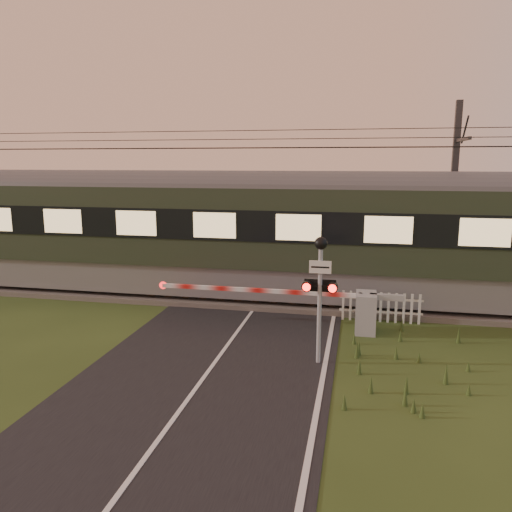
% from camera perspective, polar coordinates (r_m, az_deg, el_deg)
% --- Properties ---
extents(ground, '(160.00, 160.00, 0.00)m').
position_cam_1_polar(ground, '(12.68, -5.16, -12.68)').
color(ground, '#2B3D17').
rests_on(ground, ground).
extents(road, '(6.00, 140.00, 0.03)m').
position_cam_1_polar(road, '(12.47, -5.40, -13.05)').
color(road, black).
rests_on(road, ground).
extents(track_bed, '(140.00, 3.40, 0.39)m').
position_cam_1_polar(track_bed, '(18.63, 0.66, -4.70)').
color(track_bed, '#47423D').
rests_on(track_bed, ground).
extents(overhead_wires, '(120.00, 0.62, 0.62)m').
position_cam_1_polar(overhead_wires, '(17.96, 0.70, 12.98)').
color(overhead_wires, black).
rests_on(overhead_wires, ground).
extents(boom_gate, '(7.61, 0.92, 1.23)m').
position_cam_1_polar(boom_gate, '(15.28, 11.05, -6.01)').
color(boom_gate, gray).
rests_on(boom_gate, ground).
extents(crossing_signal, '(0.82, 0.35, 3.24)m').
position_cam_1_polar(crossing_signal, '(12.36, 7.34, -2.46)').
color(crossing_signal, gray).
rests_on(crossing_signal, ground).
extents(picket_fence, '(2.59, 0.08, 0.96)m').
position_cam_1_polar(picket_fence, '(16.38, 14.06, -5.68)').
color(picket_fence, silver).
rests_on(picket_fence, ground).
extents(catenary_mast, '(0.23, 2.46, 7.22)m').
position_cam_1_polar(catenary_mast, '(20.17, 21.59, 6.37)').
color(catenary_mast, '#2D2D30').
rests_on(catenary_mast, ground).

